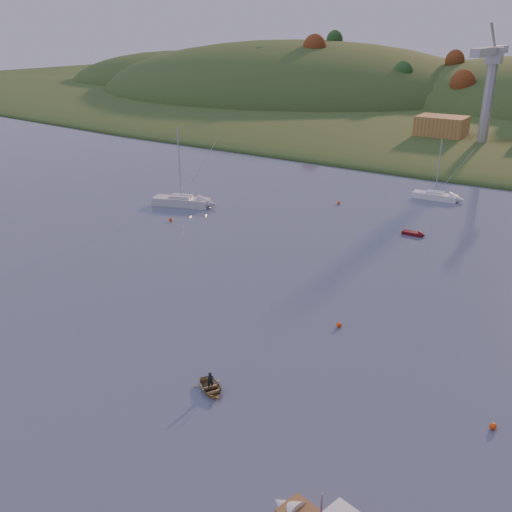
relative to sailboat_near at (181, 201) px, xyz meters
The scene contains 15 objects.
shore_slope 115.80m from the sailboat_near, 75.48° to the left, with size 640.00×150.00×7.00m, color #2C461C.
hill_left_far 208.40m from the sailboat_near, 128.94° to the left, with size 120.00×100.00×32.00m, color #2C461C.
hill_left 159.24m from the sailboat_near, 112.51° to the left, with size 170.00×140.00×44.00m, color #2C461C.
wharf 77.03m from the sailboat_near, 63.78° to the left, with size 42.00×16.00×2.40m, color slate.
shed_west 73.30m from the sailboat_near, 73.30° to the left, with size 11.00×8.00×4.80m, color #A37936.
dock_crane 74.30m from the sailboat_near, 64.65° to the left, with size 3.20×28.00×20.30m.
sailboat_near is the anchor object (origin of this frame).
sailboat_far 41.65m from the sailboat_near, 37.41° to the left, with size 7.17×2.46×9.82m.
canoe 50.76m from the sailboat_near, 47.97° to the right, with size 2.22×3.10×0.64m, color #988554.
paddler 50.76m from the sailboat_near, 47.97° to the right, with size 0.53×0.35×1.45m, color black.
red_tender 36.72m from the sailboat_near, ahead, with size 3.18×1.11×1.08m.
buoy_0 61.63m from the sailboat_near, 29.79° to the right, with size 0.50×0.50×0.50m, color #F8460D.
buoy_1 44.44m from the sailboat_near, 31.08° to the right, with size 0.50×0.50×0.50m, color #F8460D.
buoy_2 7.93m from the sailboat_near, 62.00° to the right, with size 0.50×0.50×0.50m, color #F8460D.
buoy_3 25.20m from the sailboat_near, 34.08° to the left, with size 0.50×0.50×0.50m, color #F8460D.
Camera 1 is at (27.96, -14.36, 26.36)m, focal length 40.00 mm.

